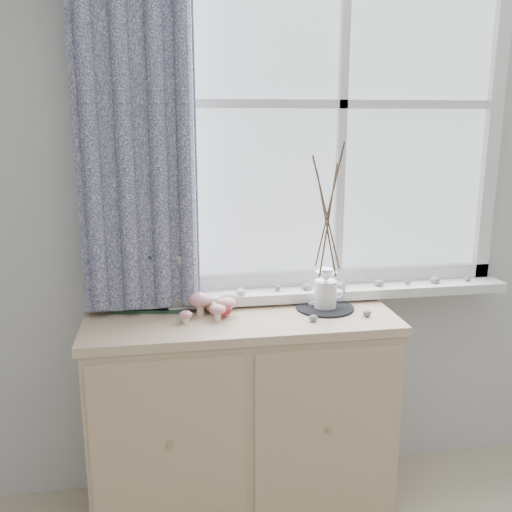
# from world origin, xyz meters

# --- Properties ---
(sideboard) EXTENTS (1.20, 0.45, 0.85)m
(sideboard) POSITION_xyz_m (-0.15, 1.75, 0.43)
(sideboard) COLOR beige
(sideboard) RESTS_ON ground
(botanical_book) EXTENTS (0.37, 0.19, 0.24)m
(botanical_book) POSITION_xyz_m (-0.48, 1.86, 0.97)
(botanical_book) COLOR #1E3E29
(botanical_book) RESTS_ON sideboard
(toadstool_cluster) EXTENTS (0.22, 0.15, 0.09)m
(toadstool_cluster) POSITION_xyz_m (-0.27, 1.77, 0.90)
(toadstool_cluster) COLOR white
(toadstool_cluster) RESTS_ON sideboard
(wooden_eggs) EXTENTS (0.16, 0.17, 0.07)m
(wooden_eggs) POSITION_xyz_m (-0.24, 1.82, 0.88)
(wooden_eggs) COLOR tan
(wooden_eggs) RESTS_ON sideboard
(songbird_figurine) EXTENTS (0.16, 0.09, 0.08)m
(songbird_figurine) POSITION_xyz_m (-0.18, 1.86, 0.89)
(songbird_figurine) COLOR white
(songbird_figurine) RESTS_ON sideboard
(crocheted_doily) EXTENTS (0.23, 0.23, 0.01)m
(crocheted_doily) POSITION_xyz_m (0.20, 1.79, 0.85)
(crocheted_doily) COLOR black
(crocheted_doily) RESTS_ON sideboard
(twig_pitcher) EXTENTS (0.25, 0.25, 0.67)m
(twig_pitcher) POSITION_xyz_m (0.20, 1.79, 1.24)
(twig_pitcher) COLOR white
(twig_pitcher) RESTS_ON crocheted_doily
(sideboard_pebbles) EXTENTS (0.33, 0.23, 0.02)m
(sideboard_pebbles) POSITION_xyz_m (0.15, 1.75, 0.86)
(sideboard_pebbles) COLOR #959598
(sideboard_pebbles) RESTS_ON sideboard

